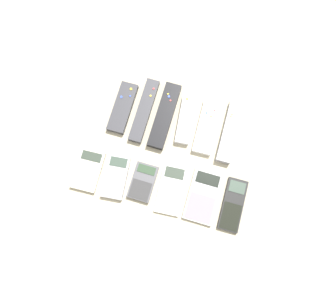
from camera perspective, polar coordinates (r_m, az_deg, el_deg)
name	(u,v)px	position (r m, az deg, el deg)	size (l,w,h in m)	color
ground_plane	(166,157)	(1.02, -0.40, -1.81)	(3.00, 3.00, 0.00)	#B2A88E
remote_0	(123,108)	(1.06, -7.88, 6.81)	(0.06, 0.17, 0.02)	#333338
remote_1	(144,110)	(1.05, -4.16, 6.37)	(0.05, 0.21, 0.02)	#333338
remote_2	(165,116)	(1.04, -0.61, 5.49)	(0.06, 0.22, 0.03)	black
remote_3	(186,120)	(1.04, 3.07, 4.75)	(0.05, 0.16, 0.02)	silver
remote_4	(207,127)	(1.04, 6.84, 3.49)	(0.06, 0.18, 0.02)	white
remote_5	(230,132)	(1.04, 10.73, 2.63)	(0.05, 0.20, 0.03)	gray
calculator_0	(88,170)	(1.03, -13.75, -3.94)	(0.08, 0.13, 0.02)	beige
calculator_1	(116,177)	(1.01, -9.08, -5.16)	(0.07, 0.13, 0.02)	#B2B2B7
calculator_2	(143,182)	(1.00, -4.38, -6.10)	(0.07, 0.12, 0.02)	#4C4C51
calculator_3	(171,189)	(0.99, 0.55, -7.40)	(0.08, 0.15, 0.01)	silver
calculator_4	(203,196)	(1.00, 6.14, -8.53)	(0.10, 0.16, 0.01)	#B2B2B7
calculator_5	(233,205)	(1.01, 11.24, -9.81)	(0.07, 0.16, 0.01)	black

